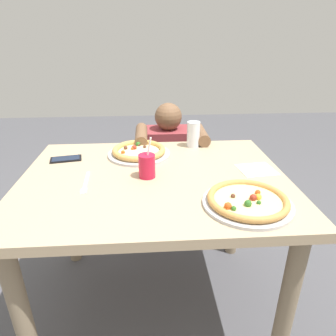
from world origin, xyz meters
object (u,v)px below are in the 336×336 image
object	(u,v)px
pizza_far	(139,152)
drink_cup_colored	(147,166)
water_cup_clear	(193,134)
fork	(86,183)
diner_seated	(168,175)
pizza_near	(248,201)
cell_phone	(66,159)

from	to	relation	value
pizza_far	drink_cup_colored	world-z (taller)	drink_cup_colored
water_cup_clear	fork	distance (m)	0.67
fork	diner_seated	distance (m)	0.93
fork	diner_seated	size ratio (longest dim) A/B	0.22
drink_cup_colored	fork	distance (m)	0.27
pizza_near	drink_cup_colored	world-z (taller)	drink_cup_colored
water_cup_clear	cell_phone	size ratio (longest dim) A/B	0.87
pizza_near	drink_cup_colored	xyz separation A→B (m)	(-0.37, 0.27, 0.04)
pizza_near	pizza_far	world-z (taller)	same
drink_cup_colored	diner_seated	world-z (taller)	drink_cup_colored
water_cup_clear	cell_phone	bearing A→B (deg)	-167.19
pizza_far	cell_phone	distance (m)	0.37
pizza_far	water_cup_clear	distance (m)	0.32
water_cup_clear	fork	bearing A→B (deg)	-140.66
drink_cup_colored	water_cup_clear	bearing A→B (deg)	55.41
pizza_far	cell_phone	bearing A→B (deg)	-173.83
fork	cell_phone	world-z (taller)	cell_phone
pizza_near	diner_seated	bearing A→B (deg)	102.87
pizza_near	fork	bearing A→B (deg)	161.02
pizza_far	fork	world-z (taller)	pizza_far
pizza_far	drink_cup_colored	distance (m)	0.27
diner_seated	cell_phone	bearing A→B (deg)	-138.44
pizza_far	diner_seated	distance (m)	0.60
pizza_far	water_cup_clear	xyz separation A→B (m)	(0.30, 0.11, 0.05)
fork	water_cup_clear	bearing A→B (deg)	39.34
fork	diner_seated	world-z (taller)	diner_seated
pizza_far	cell_phone	size ratio (longest dim) A/B	1.99
cell_phone	diner_seated	xyz separation A→B (m)	(0.55, 0.49, -0.34)
pizza_far	fork	xyz separation A→B (m)	(-0.22, -0.31, -0.02)
pizza_near	fork	size ratio (longest dim) A/B	1.63
pizza_near	water_cup_clear	bearing A→B (deg)	99.66
cell_phone	fork	bearing A→B (deg)	-62.02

